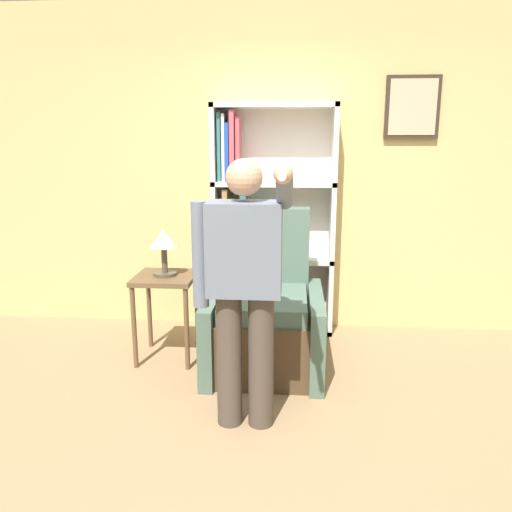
{
  "coord_description": "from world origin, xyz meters",
  "views": [
    {
      "loc": [
        0.14,
        -2.38,
        1.67
      ],
      "look_at": [
        -0.1,
        0.7,
        0.95
      ],
      "focal_mm": 35.0,
      "sensor_mm": 36.0,
      "label": 1
    }
  ],
  "objects_px": {
    "bookcase": "(260,225)",
    "person_standing": "(244,281)",
    "side_table": "(166,291)",
    "armchair": "(265,319)",
    "table_lamp": "(164,243)"
  },
  "relations": [
    {
      "from": "bookcase",
      "to": "table_lamp",
      "type": "xyz_separation_m",
      "value": [
        -0.67,
        -0.67,
        -0.03
      ]
    },
    {
      "from": "bookcase",
      "to": "person_standing",
      "type": "relative_size",
      "value": 1.25
    },
    {
      "from": "armchair",
      "to": "table_lamp",
      "type": "relative_size",
      "value": 3.26
    },
    {
      "from": "table_lamp",
      "to": "person_standing",
      "type": "bearing_deg",
      "value": -52.21
    },
    {
      "from": "armchair",
      "to": "person_standing",
      "type": "bearing_deg",
      "value": -94.77
    },
    {
      "from": "table_lamp",
      "to": "bookcase",
      "type": "bearing_deg",
      "value": 44.73
    },
    {
      "from": "person_standing",
      "to": "bookcase",
      "type": "bearing_deg",
      "value": 90.73
    },
    {
      "from": "person_standing",
      "to": "side_table",
      "type": "distance_m",
      "value": 1.19
    },
    {
      "from": "armchair",
      "to": "side_table",
      "type": "bearing_deg",
      "value": 175.96
    },
    {
      "from": "side_table",
      "to": "table_lamp",
      "type": "relative_size",
      "value": 1.88
    },
    {
      "from": "armchair",
      "to": "bookcase",
      "type": "bearing_deg",
      "value": 97.13
    },
    {
      "from": "bookcase",
      "to": "side_table",
      "type": "distance_m",
      "value": 1.03
    },
    {
      "from": "bookcase",
      "to": "person_standing",
      "type": "xyz_separation_m",
      "value": [
        0.02,
        -1.56,
        -0.05
      ]
    },
    {
      "from": "bookcase",
      "to": "armchair",
      "type": "distance_m",
      "value": 0.93
    },
    {
      "from": "bookcase",
      "to": "table_lamp",
      "type": "bearing_deg",
      "value": -135.27
    }
  ]
}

